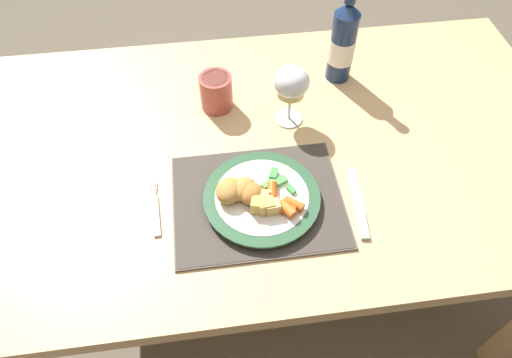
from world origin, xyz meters
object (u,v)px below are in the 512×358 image
Objects in this scene: drinking_cup at (216,91)px; table_knife at (360,208)px; fork at (156,212)px; bottle at (343,42)px; dining_table at (269,167)px; dinner_plate at (262,198)px; wine_glass at (291,84)px.

table_knife is at bearing -52.82° from drinking_cup.
bottle reaches higher than fork.
dinner_plate is (-0.04, -0.17, 0.10)m from dining_table.
fork is 0.42m from table_knife.
dining_table is at bearing -51.92° from drinking_cup.
drinking_cup reaches higher than dinner_plate.
bottle is (0.48, 0.38, 0.10)m from fork.
dining_table is 10.49× the size of fork.
dinner_plate is at bearing -1.25° from fork.
wine_glass is at bearing 36.03° from fork.
table_knife is 0.44m from bottle.
dining_table is 6.03× the size of dinner_plate.
dinner_plate is 2.72× the size of drinking_cup.
wine_glass is at bearing 67.16° from dinner_plate.
dining_table is 5.44× the size of bottle.
bottle is 3.01× the size of drinking_cup.
table_knife is 0.68× the size of bottle.
wine_glass reaches higher than dinner_plate.
drinking_cup reaches higher than fork.
dinner_plate reaches higher than dining_table.
dinner_plate is 0.90× the size of bottle.
wine_glass is (0.32, 0.23, 0.11)m from fork.
drinking_cup is (-0.17, 0.07, -0.06)m from wine_glass.
bottle is (0.26, 0.38, 0.09)m from dinner_plate.
dinner_plate is 0.27m from wine_glass.
table_knife is (0.15, -0.21, 0.09)m from dining_table.
wine_glass reaches higher than drinking_cup.
dinner_plate is 1.32× the size of table_knife.
drinking_cup is at bearing 63.32° from fork.
wine_glass is 0.56× the size of bottle.
wine_glass is at bearing -22.64° from drinking_cup.
table_knife reaches higher than dining_table.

